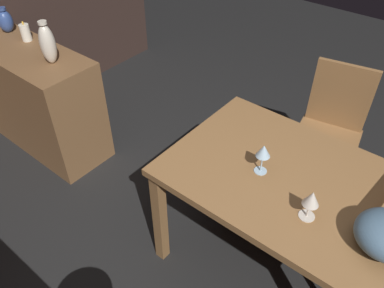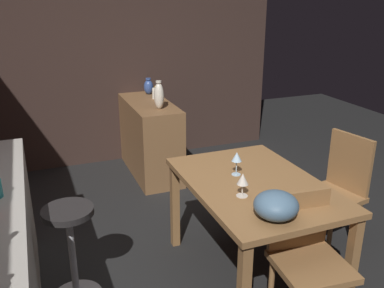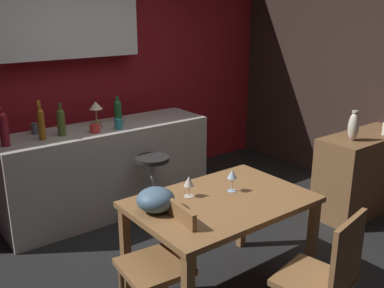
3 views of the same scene
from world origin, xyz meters
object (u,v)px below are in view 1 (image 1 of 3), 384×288
(sideboard_cabinet, at_px, (39,99))
(vase_ceramic_blue, at_px, (5,21))
(dining_table, at_px, (291,191))
(wine_glass_right, at_px, (311,199))
(chair_by_doorway, at_px, (330,128))
(vase_ceramic_ivory, at_px, (48,44))
(pillar_candle_tall, at_px, (26,33))
(wine_glass_left, at_px, (263,152))

(sideboard_cabinet, xyz_separation_m, vase_ceramic_blue, (0.36, -0.11, 0.50))
(dining_table, bearing_deg, vase_ceramic_blue, 0.92)
(wine_glass_right, bearing_deg, chair_by_doorway, -75.01)
(vase_ceramic_ivory, bearing_deg, dining_table, -176.03)
(vase_ceramic_ivory, bearing_deg, vase_ceramic_blue, -6.96)
(chair_by_doorway, bearing_deg, pillar_candle_tall, 22.21)
(dining_table, distance_m, wine_glass_left, 0.27)
(pillar_candle_tall, bearing_deg, vase_ceramic_ivory, 168.19)
(wine_glass_left, height_order, wine_glass_right, wine_glass_left)
(sideboard_cabinet, xyz_separation_m, wine_glass_right, (-2.20, 0.03, 0.44))
(wine_glass_left, bearing_deg, chair_by_doorway, -92.69)
(wine_glass_right, bearing_deg, sideboard_cabinet, -0.83)
(dining_table, xyz_separation_m, wine_glass_left, (0.15, 0.06, 0.22))
(wine_glass_right, relative_size, vase_ceramic_blue, 0.81)
(vase_ceramic_ivory, bearing_deg, wine_glass_left, -177.83)
(wine_glass_left, relative_size, wine_glass_right, 1.09)
(chair_by_doorway, bearing_deg, wine_glass_right, 104.99)
(wine_glass_right, relative_size, pillar_candle_tall, 1.05)
(vase_ceramic_blue, distance_m, vase_ceramic_ivory, 0.68)
(dining_table, xyz_separation_m, pillar_candle_tall, (2.17, 0.03, 0.23))
(sideboard_cabinet, distance_m, vase_ceramic_ivory, 0.63)
(vase_ceramic_blue, bearing_deg, vase_ceramic_ivory, 173.04)
(sideboard_cabinet, relative_size, chair_by_doorway, 1.20)
(chair_by_doorway, xyz_separation_m, wine_glass_right, (-0.26, 0.99, 0.35))
(wine_glass_left, relative_size, vase_ceramic_blue, 0.89)
(chair_by_doorway, xyz_separation_m, vase_ceramic_ivory, (1.63, 0.93, 0.46))
(sideboard_cabinet, relative_size, wine_glass_left, 6.59)
(sideboard_cabinet, bearing_deg, pillar_candle_tall, -42.77)
(dining_table, bearing_deg, wine_glass_left, 21.54)
(dining_table, distance_m, vase_ceramic_blue, 2.43)
(wine_glass_left, bearing_deg, wine_glass_right, 159.27)
(vase_ceramic_blue, height_order, vase_ceramic_ivory, vase_ceramic_ivory)
(sideboard_cabinet, xyz_separation_m, wine_glass_left, (-1.89, -0.08, 0.46))
(pillar_candle_tall, xyz_separation_m, vase_ceramic_ivory, (-0.43, 0.09, 0.08))
(sideboard_cabinet, xyz_separation_m, vase_ceramic_ivory, (-0.31, -0.02, 0.55))
(dining_table, height_order, vase_ceramic_blue, vase_ceramic_blue)
(chair_by_doorway, height_order, wine_glass_right, chair_by_doorway)
(wine_glass_right, xyz_separation_m, vase_ceramic_ivory, (1.89, -0.06, 0.11))
(wine_glass_left, height_order, pillar_candle_tall, pillar_candle_tall)
(wine_glass_left, bearing_deg, dining_table, -158.46)
(sideboard_cabinet, bearing_deg, vase_ceramic_ivory, -175.65)
(dining_table, distance_m, wine_glass_right, 0.31)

